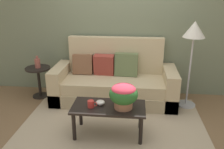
# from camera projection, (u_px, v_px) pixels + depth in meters

# --- Properties ---
(ground_plane) EXTENTS (14.00, 14.00, 0.00)m
(ground_plane) POSITION_uv_depth(u_px,v_px,m) (114.00, 119.00, 3.85)
(ground_plane) COLOR brown
(wall_back) EXTENTS (6.40, 0.12, 3.00)m
(wall_back) POSITION_uv_depth(u_px,v_px,m) (120.00, 16.00, 4.44)
(wall_back) COLOR slate
(wall_back) RESTS_ON ground
(area_rug) EXTENTS (2.78, 1.76, 0.01)m
(area_rug) POSITION_uv_depth(u_px,v_px,m) (114.00, 120.00, 3.79)
(area_rug) COLOR tan
(area_rug) RESTS_ON ground
(couch) EXTENTS (2.22, 0.87, 1.14)m
(couch) POSITION_uv_depth(u_px,v_px,m) (114.00, 82.00, 4.41)
(couch) COLOR tan
(couch) RESTS_ON ground
(coffee_table) EXTENTS (1.02, 0.51, 0.45)m
(coffee_table) POSITION_uv_depth(u_px,v_px,m) (109.00, 110.00, 3.31)
(coffee_table) COLOR black
(coffee_table) RESTS_ON ground
(side_table) EXTENTS (0.46, 0.46, 0.59)m
(side_table) POSITION_uv_depth(u_px,v_px,m) (39.00, 77.00, 4.50)
(side_table) COLOR black
(side_table) RESTS_ON ground
(floor_lamp) EXTENTS (0.36, 0.36, 1.50)m
(floor_lamp) POSITION_uv_depth(u_px,v_px,m) (194.00, 38.00, 3.86)
(floor_lamp) COLOR #B2B2B7
(floor_lamp) RESTS_ON ground
(potted_plant) EXTENTS (0.39, 0.39, 0.35)m
(potted_plant) POSITION_uv_depth(u_px,v_px,m) (124.00, 94.00, 3.17)
(potted_plant) COLOR #A36B4C
(potted_plant) RESTS_ON coffee_table
(coffee_mug) EXTENTS (0.13, 0.09, 0.10)m
(coffee_mug) POSITION_uv_depth(u_px,v_px,m) (91.00, 104.00, 3.24)
(coffee_mug) COLOR red
(coffee_mug) RESTS_ON coffee_table
(snack_bowl) EXTENTS (0.13, 0.13, 0.07)m
(snack_bowl) POSITION_uv_depth(u_px,v_px,m) (100.00, 102.00, 3.31)
(snack_bowl) COLOR silver
(snack_bowl) RESTS_ON coffee_table
(table_vase) EXTENTS (0.10, 0.10, 0.23)m
(table_vase) POSITION_uv_depth(u_px,v_px,m) (38.00, 63.00, 4.40)
(table_vase) COLOR #934C42
(table_vase) RESTS_ON side_table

